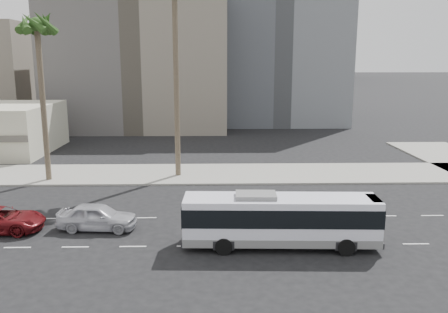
{
  "coord_description": "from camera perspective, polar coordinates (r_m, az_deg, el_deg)",
  "views": [
    {
      "loc": [
        -1.74,
        -22.81,
        9.59
      ],
      "look_at": [
        -1.12,
        4.0,
        3.98
      ],
      "focal_mm": 37.03,
      "sensor_mm": 36.0,
      "label": 1
    }
  ],
  "objects": [
    {
      "name": "ground",
      "position": [
        24.8,
        2.86,
        -10.94
      ],
      "size": [
        700.0,
        700.0,
        0.0
      ],
      "primitive_type": "plane",
      "color": "black",
      "rests_on": "ground"
    },
    {
      "name": "sidewalk_north",
      "position": [
        39.51,
        1.24,
        -2.11
      ],
      "size": [
        120.0,
        7.0,
        0.15
      ],
      "primitive_type": "cube",
      "color": "gray",
      "rests_on": "ground"
    },
    {
      "name": "midrise_beige_west",
      "position": [
        68.58,
        -10.12,
        11.15
      ],
      "size": [
        24.0,
        18.0,
        18.0
      ],
      "primitive_type": "cube",
      "color": "#625D59",
      "rests_on": "ground"
    },
    {
      "name": "midrise_gray_center",
      "position": [
        75.51,
        6.28,
        14.35
      ],
      "size": [
        20.0,
        20.0,
        26.0
      ],
      "primitive_type": "cube",
      "color": "#55595F",
      "rests_on": "ground"
    },
    {
      "name": "civic_tower",
      "position": [
        274.37,
        -1.44,
        17.94
      ],
      "size": [
        42.0,
        42.0,
        129.0
      ],
      "color": "beige",
      "rests_on": "ground"
    },
    {
      "name": "highrise_right",
      "position": [
        258.34,
        9.54,
        17.31
      ],
      "size": [
        26.0,
        26.0,
        70.0
      ],
      "primitive_type": "cube",
      "color": "#55575B",
      "rests_on": "ground"
    },
    {
      "name": "highrise_far",
      "position": [
        292.48,
        13.37,
        15.52
      ],
      "size": [
        22.0,
        22.0,
        60.0
      ],
      "primitive_type": "cube",
      "color": "#55575B",
      "rests_on": "ground"
    },
    {
      "name": "city_bus",
      "position": [
        24.31,
        6.99,
        -7.65
      ],
      "size": [
        10.15,
        2.65,
        2.89
      ],
      "rotation": [
        0.0,
        0.0,
        -0.04
      ],
      "color": "white",
      "rests_on": "ground"
    },
    {
      "name": "car_a",
      "position": [
        27.73,
        -15.37,
        -7.17
      ],
      "size": [
        2.19,
        4.64,
        1.53
      ],
      "primitive_type": "imported",
      "rotation": [
        0.0,
        0.0,
        1.48
      ],
      "color": "#B9B9C0",
      "rests_on": "ground"
    },
    {
      "name": "palm_mid",
      "position": [
        38.86,
        -22.09,
        14.49
      ],
      "size": [
        4.29,
        4.29,
        13.29
      ],
      "rotation": [
        0.0,
        0.0,
        0.07
      ],
      "color": "brown",
      "rests_on": "ground"
    }
  ]
}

